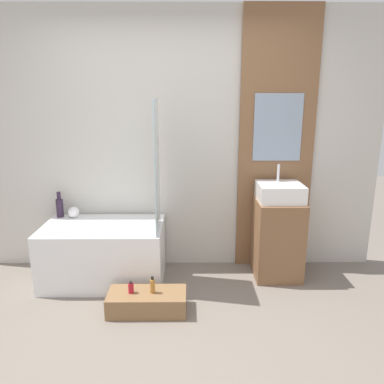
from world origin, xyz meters
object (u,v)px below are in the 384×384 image
object	(u,v)px
bathtub	(104,252)
bottle_soap_primary	(131,288)
sink	(280,192)
vase_round_light	(74,212)
wooden_step_bench	(147,302)
vase_tall_dark	(60,207)
bottle_soap_secondary	(153,285)

from	to	relation	value
bathtub	bottle_soap_primary	world-z (taller)	bathtub
sink	vase_round_light	xyz separation A→B (m)	(-2.05, 0.16, -0.25)
wooden_step_bench	sink	world-z (taller)	sink
bottle_soap_primary	wooden_step_bench	bearing A→B (deg)	0.00
bathtub	vase_round_light	world-z (taller)	vase_round_light
bathtub	vase_tall_dark	bearing A→B (deg)	151.57
wooden_step_bench	bottle_soap_secondary	distance (m)	0.16
vase_round_light	bottle_soap_primary	distance (m)	1.14
bathtub	vase_tall_dark	world-z (taller)	vase_tall_dark
vase_tall_dark	wooden_step_bench	bearing A→B (deg)	-41.02
bathtub	wooden_step_bench	xyz separation A→B (m)	(0.47, -0.57, -0.20)
bathtub	wooden_step_bench	bearing A→B (deg)	-50.37
bathtub	vase_tall_dark	xyz separation A→B (m)	(-0.49, 0.26, 0.39)
bathtub	bottle_soap_primary	size ratio (longest dim) A/B	11.11
bottle_soap_primary	bottle_soap_secondary	distance (m)	0.18
vase_round_light	vase_tall_dark	bearing A→B (deg)	171.75
bottle_soap_secondary	vase_tall_dark	bearing A→B (deg)	140.39
bathtub	bottle_soap_secondary	world-z (taller)	bathtub
bathtub	sink	xyz separation A→B (m)	(1.70, 0.09, 0.58)
bathtub	bottle_soap_primary	bearing A→B (deg)	-59.09
bottle_soap_primary	bottle_soap_secondary	size ratio (longest dim) A/B	0.70
wooden_step_bench	bottle_soap_primary	distance (m)	0.19
bathtub	vase_round_light	distance (m)	0.54
vase_round_light	bottle_soap_secondary	xyz separation A→B (m)	(0.87, -0.81, -0.38)
sink	vase_round_light	world-z (taller)	sink
vase_tall_dark	sink	bearing A→B (deg)	-4.59
vase_tall_dark	bottle_soap_secondary	world-z (taller)	vase_tall_dark
bottle_soap_primary	bottle_soap_secondary	world-z (taller)	bottle_soap_secondary
vase_round_light	bottle_soap_secondary	size ratio (longest dim) A/B	0.76
sink	bottle_soap_primary	distance (m)	1.65
bathtub	wooden_step_bench	size ratio (longest dim) A/B	1.75
wooden_step_bench	sink	xyz separation A→B (m)	(1.23, 0.66, 0.78)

